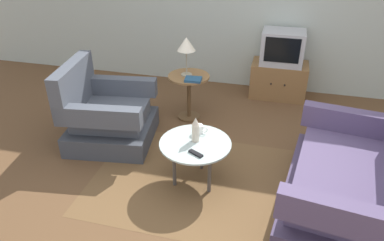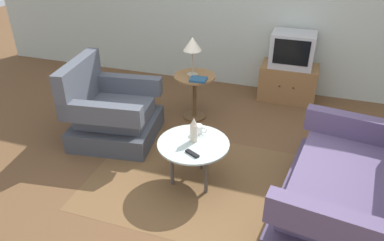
{
  "view_description": "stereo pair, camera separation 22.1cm",
  "coord_description": "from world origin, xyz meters",
  "px_view_note": "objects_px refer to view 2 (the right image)",
  "views": [
    {
      "loc": [
        0.57,
        -2.86,
        2.36
      ],
      "look_at": [
        -0.22,
        0.19,
        0.55
      ],
      "focal_mm": 33.74,
      "sensor_mm": 36.0,
      "label": 1
    },
    {
      "loc": [
        0.78,
        -2.8,
        2.36
      ],
      "look_at": [
        -0.22,
        0.19,
        0.55
      ],
      "focal_mm": 33.74,
      "sensor_mm": 36.0,
      "label": 2
    }
  ],
  "objects_px": {
    "mug": "(199,129)",
    "tv_remote_dark": "(192,154)",
    "television": "(292,50)",
    "tv_stand": "(288,82)",
    "table_lamp": "(192,45)",
    "coffee_table": "(193,147)",
    "couch": "(352,192)",
    "armchair": "(111,114)",
    "side_table": "(195,88)",
    "vase": "(194,130)",
    "book": "(198,79)"
  },
  "relations": [
    {
      "from": "coffee_table",
      "to": "table_lamp",
      "type": "relative_size",
      "value": 1.42
    },
    {
      "from": "armchair",
      "to": "table_lamp",
      "type": "bearing_deg",
      "value": 126.55
    },
    {
      "from": "couch",
      "to": "mug",
      "type": "relative_size",
      "value": 12.93
    },
    {
      "from": "armchair",
      "to": "coffee_table",
      "type": "distance_m",
      "value": 1.3
    },
    {
      "from": "mug",
      "to": "television",
      "type": "bearing_deg",
      "value": 70.9
    },
    {
      "from": "table_lamp",
      "to": "vase",
      "type": "distance_m",
      "value": 1.35
    },
    {
      "from": "coffee_table",
      "to": "tv_stand",
      "type": "height_order",
      "value": "tv_stand"
    },
    {
      "from": "couch",
      "to": "book",
      "type": "xyz_separation_m",
      "value": [
        -1.76,
        1.19,
        0.32
      ]
    },
    {
      "from": "couch",
      "to": "side_table",
      "type": "bearing_deg",
      "value": 62.31
    },
    {
      "from": "tv_stand",
      "to": "mug",
      "type": "relative_size",
      "value": 5.96
    },
    {
      "from": "coffee_table",
      "to": "tv_stand",
      "type": "distance_m",
      "value": 2.34
    },
    {
      "from": "couch",
      "to": "coffee_table",
      "type": "distance_m",
      "value": 1.46
    },
    {
      "from": "side_table",
      "to": "couch",
      "type": "bearing_deg",
      "value": -35.66
    },
    {
      "from": "side_table",
      "to": "book",
      "type": "distance_m",
      "value": 0.25
    },
    {
      "from": "armchair",
      "to": "television",
      "type": "bearing_deg",
      "value": 124.21
    },
    {
      "from": "armchair",
      "to": "book",
      "type": "height_order",
      "value": "armchair"
    },
    {
      "from": "couch",
      "to": "tv_stand",
      "type": "bearing_deg",
      "value": 26.11
    },
    {
      "from": "television",
      "to": "mug",
      "type": "distance_m",
      "value": 2.16
    },
    {
      "from": "armchair",
      "to": "coffee_table",
      "type": "height_order",
      "value": "armchair"
    },
    {
      "from": "armchair",
      "to": "book",
      "type": "bearing_deg",
      "value": 116.98
    },
    {
      "from": "couch",
      "to": "mug",
      "type": "bearing_deg",
      "value": 88.22
    },
    {
      "from": "side_table",
      "to": "tv_remote_dark",
      "type": "height_order",
      "value": "side_table"
    },
    {
      "from": "side_table",
      "to": "book",
      "type": "xyz_separation_m",
      "value": [
        0.09,
        -0.14,
        0.18
      ]
    },
    {
      "from": "vase",
      "to": "tv_remote_dark",
      "type": "height_order",
      "value": "vase"
    },
    {
      "from": "vase",
      "to": "armchair",
      "type": "bearing_deg",
      "value": 158.78
    },
    {
      "from": "tv_stand",
      "to": "mug",
      "type": "bearing_deg",
      "value": -109.02
    },
    {
      "from": "coffee_table",
      "to": "side_table",
      "type": "bearing_deg",
      "value": 107.6
    },
    {
      "from": "armchair",
      "to": "tv_remote_dark",
      "type": "distance_m",
      "value": 1.43
    },
    {
      "from": "armchair",
      "to": "coffee_table",
      "type": "xyz_separation_m",
      "value": [
        1.2,
        -0.5,
        0.1
      ]
    },
    {
      "from": "television",
      "to": "vase",
      "type": "distance_m",
      "value": 2.3
    },
    {
      "from": "television",
      "to": "mug",
      "type": "xyz_separation_m",
      "value": [
        -0.7,
        -2.03,
        -0.25
      ]
    },
    {
      "from": "tv_stand",
      "to": "couch",
      "type": "bearing_deg",
      "value": -71.86
    },
    {
      "from": "table_lamp",
      "to": "television",
      "type": "bearing_deg",
      "value": 40.5
    },
    {
      "from": "side_table",
      "to": "tv_stand",
      "type": "height_order",
      "value": "side_table"
    },
    {
      "from": "couch",
      "to": "television",
      "type": "xyz_separation_m",
      "value": [
        -0.75,
        2.28,
        0.45
      ]
    },
    {
      "from": "couch",
      "to": "tv_remote_dark",
      "type": "height_order",
      "value": "couch"
    },
    {
      "from": "armchair",
      "to": "tv_remote_dark",
      "type": "height_order",
      "value": "armchair"
    },
    {
      "from": "coffee_table",
      "to": "table_lamp",
      "type": "bearing_deg",
      "value": 108.76
    },
    {
      "from": "side_table",
      "to": "book",
      "type": "bearing_deg",
      "value": -56.38
    },
    {
      "from": "vase",
      "to": "tv_remote_dark",
      "type": "distance_m",
      "value": 0.25
    },
    {
      "from": "tv_remote_dark",
      "to": "table_lamp",
      "type": "bearing_deg",
      "value": -43.76
    },
    {
      "from": "coffee_table",
      "to": "mug",
      "type": "height_order",
      "value": "mug"
    },
    {
      "from": "tv_stand",
      "to": "book",
      "type": "relative_size",
      "value": 3.74
    },
    {
      "from": "vase",
      "to": "tv_remote_dark",
      "type": "xyz_separation_m",
      "value": [
        0.06,
        -0.22,
        -0.11
      ]
    },
    {
      "from": "coffee_table",
      "to": "mug",
      "type": "xyz_separation_m",
      "value": [
        -0.0,
        0.18,
        0.09
      ]
    },
    {
      "from": "book",
      "to": "coffee_table",
      "type": "bearing_deg",
      "value": -79.19
    },
    {
      "from": "mug",
      "to": "tv_remote_dark",
      "type": "relative_size",
      "value": 0.87
    },
    {
      "from": "armchair",
      "to": "tv_remote_dark",
      "type": "bearing_deg",
      "value": 53.34
    },
    {
      "from": "table_lamp",
      "to": "mug",
      "type": "height_order",
      "value": "table_lamp"
    },
    {
      "from": "armchair",
      "to": "table_lamp",
      "type": "distance_m",
      "value": 1.27
    }
  ]
}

